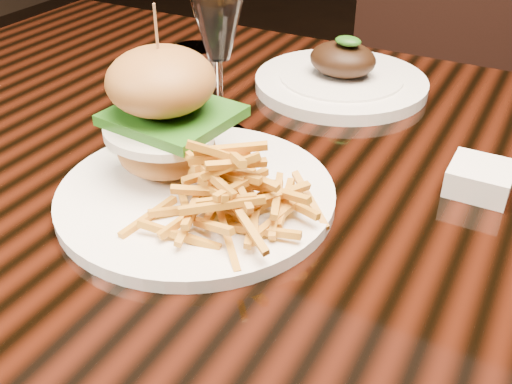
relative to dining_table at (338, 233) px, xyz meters
The scene contains 7 objects.
dining_table is the anchor object (origin of this frame).
burger_plate 0.22m from the dining_table, 139.32° to the right, with size 0.31×0.31×0.20m.
ramekin 0.18m from the dining_table, 20.67° to the left, with size 0.07×0.07×0.03m, color white.
wine_glass 0.29m from the dining_table, behind, with size 0.07×0.07×0.20m.
water_tumbler 0.31m from the dining_table, 158.98° to the left, with size 0.06×0.06×0.08m, color white.
far_dish 0.29m from the dining_table, 112.26° to the left, with size 0.26×0.26×0.09m.
chair_far 0.90m from the dining_table, 95.59° to the left, with size 0.52×0.52×0.95m.
Camera 1 is at (0.19, -0.57, 1.12)m, focal length 42.00 mm.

